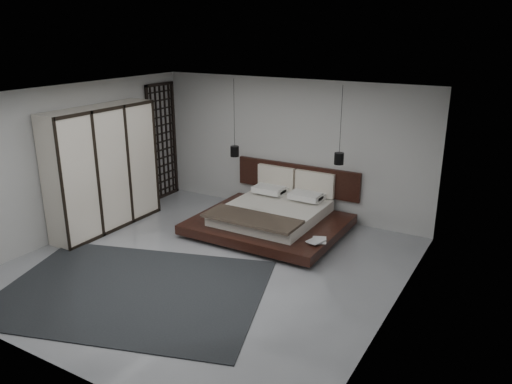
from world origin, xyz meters
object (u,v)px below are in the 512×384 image
Objects in this scene: lattice_screen at (162,142)px; pendant_left at (235,151)px; wardrobe at (103,169)px; pendant_right at (339,158)px; rug at (133,290)px; bed at (273,216)px.

pendant_left reaches higher than lattice_screen.
wardrobe is (-1.75, -1.93, -0.16)m from pendant_left.
pendant_right is 4.28m from rug.
pendant_left is at bearing 159.13° from bed.
lattice_screen is at bearing 123.63° from rug.
wardrobe is (-4.01, -1.93, -0.30)m from pendant_right.
wardrobe is at bearing 143.01° from rug.
bed reaches higher than rug.
bed is 1.13× the size of wardrobe.
lattice_screen is 2.01m from pendant_left.
lattice_screen is at bearing 170.20° from bed.
pendant_left is at bearing 47.67° from wardrobe.
wardrobe is at bearing -154.36° from pendant_right.
wardrobe reaches higher than rug.
bed is (3.14, -0.54, -1.01)m from lattice_screen.
bed is at bearing -20.87° from pendant_left.
rug is (2.46, -3.70, -1.29)m from lattice_screen.
pendant_right is (2.26, 0.00, 0.14)m from pendant_left.
wardrobe is at bearing -152.59° from bed.
bed is 1.75× the size of pendant_left.
rug is at bearing -102.01° from bed.
pendant_left is (2.01, -0.11, 0.05)m from lattice_screen.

